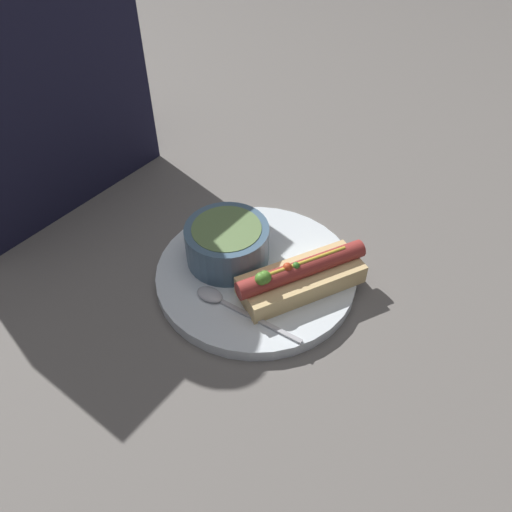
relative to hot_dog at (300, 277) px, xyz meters
name	(u,v)px	position (x,y,z in m)	size (l,w,h in m)	color
ground_plane	(256,278)	(-0.01, 0.07, -0.04)	(4.00, 4.00, 0.00)	slate
dinner_plate	(256,274)	(-0.01, 0.07, -0.03)	(0.29, 0.29, 0.02)	white
hot_dog	(300,277)	(0.00, 0.00, 0.00)	(0.18, 0.14, 0.06)	#E5C17F
soup_bowl	(227,242)	(-0.01, 0.12, 0.01)	(0.12, 0.12, 0.06)	slate
spoon	(223,301)	(-0.09, 0.07, -0.02)	(0.03, 0.16, 0.01)	#B7B7BC
seated_diner	(13,67)	(-0.04, 0.49, 0.18)	(0.36, 0.16, 0.51)	#1E1E38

